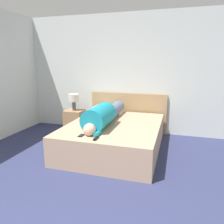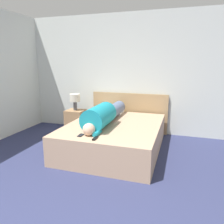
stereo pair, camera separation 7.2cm
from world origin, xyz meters
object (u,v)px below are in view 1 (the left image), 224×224
(nightstand, at_px, (75,122))
(person_lying, at_px, (104,115))
(tv_remote, at_px, (96,138))
(pillow_near_headboard, at_px, (108,110))
(bed, at_px, (114,136))
(cell_phone, at_px, (81,135))
(table_lamp, at_px, (74,99))

(nightstand, xyz_separation_m, person_lying, (0.93, -0.69, 0.38))
(nightstand, bearing_deg, tv_remote, -54.01)
(tv_remote, bearing_deg, pillow_near_headboard, 101.92)
(bed, distance_m, tv_remote, 0.89)
(tv_remote, height_order, cell_phone, tv_remote)
(bed, height_order, table_lamp, table_lamp)
(bed, distance_m, cell_phone, 0.87)
(table_lamp, relative_size, pillow_near_headboard, 0.59)
(person_lying, bearing_deg, bed, 20.34)
(table_lamp, height_order, cell_phone, table_lamp)
(bed, relative_size, person_lying, 1.15)
(pillow_near_headboard, height_order, tv_remote, pillow_near_headboard)
(cell_phone, bearing_deg, bed, 69.49)
(bed, xyz_separation_m, tv_remote, (-0.03, -0.86, 0.25))
(bed, xyz_separation_m, table_lamp, (-1.10, 0.62, 0.54))
(bed, height_order, cell_phone, cell_phone)
(table_lamp, xyz_separation_m, person_lying, (0.93, -0.69, -0.14))
(bed, xyz_separation_m, nightstand, (-1.10, 0.62, 0.02))
(bed, bearing_deg, nightstand, 150.52)
(pillow_near_headboard, bearing_deg, nightstand, -165.82)
(bed, bearing_deg, tv_remote, -91.93)
(person_lying, bearing_deg, cell_phone, -99.29)
(table_lamp, bearing_deg, tv_remote, -54.01)
(table_lamp, bearing_deg, cell_phone, -60.08)
(person_lying, distance_m, cell_phone, 0.75)
(person_lying, relative_size, tv_remote, 11.84)
(person_lying, bearing_deg, pillow_near_headboard, 103.19)
(nightstand, relative_size, person_lying, 0.30)
(table_lamp, distance_m, tv_remote, 1.85)
(nightstand, distance_m, table_lamp, 0.52)
(cell_phone, bearing_deg, person_lying, 80.71)
(pillow_near_headboard, bearing_deg, bed, -64.78)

